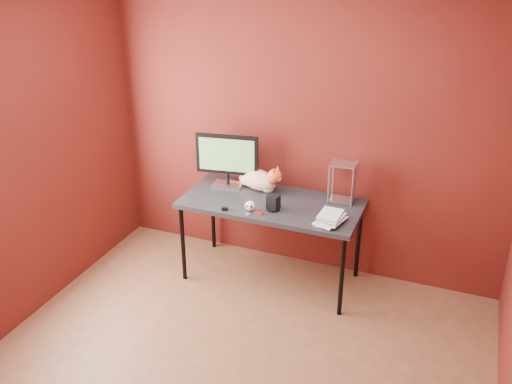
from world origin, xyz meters
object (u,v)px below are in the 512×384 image
at_px(desk, 271,207).
at_px(speaker, 273,203).
at_px(cat, 258,179).
at_px(skull_mug, 250,206).
at_px(monitor, 227,158).
at_px(book_stack, 325,167).

distance_m(desk, speaker, 0.19).
bearing_deg(desk, cat, 135.09).
height_order(skull_mug, speaker, speaker).
relative_size(monitor, speaker, 4.26).
height_order(desk, cat, cat).
bearing_deg(monitor, book_stack, -27.50).
relative_size(cat, skull_mug, 6.38).
bearing_deg(speaker, cat, 138.52).
xyz_separation_m(cat, speaker, (0.26, -0.33, -0.03)).
bearing_deg(cat, monitor, -151.89).
bearing_deg(skull_mug, desk, 59.18).
bearing_deg(book_stack, cat, 152.20).
bearing_deg(desk, speaker, -64.47).
relative_size(cat, book_stack, 0.62).
relative_size(desk, monitor, 2.74).
xyz_separation_m(skull_mug, book_stack, (0.58, 0.06, 0.40)).
bearing_deg(skull_mug, cat, 95.79).
distance_m(cat, speaker, 0.42).
xyz_separation_m(monitor, skull_mug, (0.37, -0.38, -0.22)).
relative_size(cat, speaker, 4.29).
bearing_deg(desk, book_stack, -18.67).
bearing_deg(skull_mug, speaker, 20.61).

